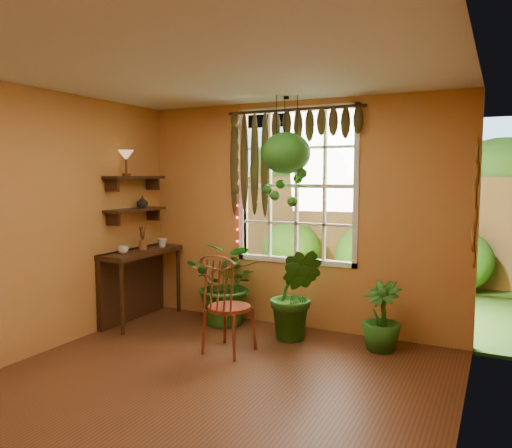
{
  "coord_description": "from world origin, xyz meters",
  "views": [
    {
      "loc": [
        2.21,
        -3.27,
        1.83
      ],
      "look_at": [
        0.02,
        1.15,
        1.34
      ],
      "focal_mm": 35.0,
      "sensor_mm": 36.0,
      "label": 1
    }
  ],
  "objects": [
    {
      "name": "shelf_vase",
      "position": [
        -1.87,
        1.73,
        1.49
      ],
      "size": [
        0.18,
        0.18,
        0.15
      ],
      "primitive_type": "imported",
      "rotation": [
        0.0,
        0.0,
        -0.38
      ],
      "color": "#B2AD99",
      "rests_on": "shelf_lower"
    },
    {
      "name": "brush_jar",
      "position": [
        -1.8,
        1.63,
        1.04
      ],
      "size": [
        0.1,
        0.1,
        0.37
      ],
      "color": "brown",
      "rests_on": "counter_ledge"
    },
    {
      "name": "counter_ledge",
      "position": [
        -1.91,
        1.6,
        0.55
      ],
      "size": [
        0.4,
        1.2,
        0.9
      ],
      "color": "#3B2010",
      "rests_on": "floor"
    },
    {
      "name": "shelf_lower",
      "position": [
        -1.88,
        1.6,
        1.4
      ],
      "size": [
        0.25,
        0.9,
        0.04
      ],
      "primitive_type": "cube",
      "color": "#3B2010",
      "rests_on": "wall_left"
    },
    {
      "name": "potted_plant_right",
      "position": [
        1.13,
        1.86,
        0.36
      ],
      "size": [
        0.53,
        0.53,
        0.72
      ],
      "primitive_type": "imported",
      "rotation": [
        0.0,
        0.0,
        -0.39
      ],
      "color": "#175015",
      "rests_on": "floor"
    },
    {
      "name": "windsor_chair",
      "position": [
        -0.28,
        1.08,
        0.34
      ],
      "size": [
        0.49,
        0.51,
        1.19
      ],
      "rotation": [
        0.0,
        0.0,
        -0.1
      ],
      "color": "maroon",
      "rests_on": "floor"
    },
    {
      "name": "ceiling",
      "position": [
        0.0,
        0.0,
        2.7
      ],
      "size": [
        4.5,
        4.5,
        0.0
      ],
      "primitive_type": "plane",
      "rotation": [
        3.14,
        0.0,
        0.0
      ],
      "color": "silver",
      "rests_on": "wall_back"
    },
    {
      "name": "string_lights",
      "position": [
        -0.76,
        2.19,
        1.75
      ],
      "size": [
        0.03,
        0.03,
        1.54
      ],
      "primitive_type": null,
      "color": "#FF2633",
      "rests_on": "window"
    },
    {
      "name": "shelf_upper",
      "position": [
        -1.88,
        1.6,
        1.8
      ],
      "size": [
        0.25,
        0.9,
        0.04
      ],
      "primitive_type": "cube",
      "color": "#3B2010",
      "rests_on": "wall_left"
    },
    {
      "name": "potted_plant_mid",
      "position": [
        0.2,
        1.76,
        0.52
      ],
      "size": [
        0.65,
        0.56,
        1.03
      ],
      "primitive_type": "imported",
      "rotation": [
        0.0,
        0.0,
        0.2
      ],
      "color": "#175015",
      "rests_on": "floor"
    },
    {
      "name": "wall_back",
      "position": [
        0.0,
        2.25,
        1.35
      ],
      "size": [
        4.0,
        0.0,
        4.0
      ],
      "primitive_type": "plane",
      "rotation": [
        1.57,
        0.0,
        0.0
      ],
      "color": "#BC8740",
      "rests_on": "floor"
    },
    {
      "name": "floor",
      "position": [
        0.0,
        0.0,
        0.0
      ],
      "size": [
        4.5,
        4.5,
        0.0
      ],
      "primitive_type": "plane",
      "color": "#563218",
      "rests_on": "ground"
    },
    {
      "name": "wall_left",
      "position": [
        -2.0,
        0.0,
        1.35
      ],
      "size": [
        0.0,
        4.5,
        4.5
      ],
      "primitive_type": "plane",
      "rotation": [
        1.57,
        0.0,
        1.57
      ],
      "color": "#BC8740",
      "rests_on": "floor"
    },
    {
      "name": "window",
      "position": [
        0.0,
        2.28,
        1.7
      ],
      "size": [
        1.52,
        0.1,
        1.86
      ],
      "color": "white",
      "rests_on": "wall_back"
    },
    {
      "name": "cup_b",
      "position": [
        -1.72,
        1.92,
        0.96
      ],
      "size": [
        0.16,
        0.16,
        0.11
      ],
      "primitive_type": "imported",
      "rotation": [
        0.0,
        0.0,
        0.41
      ],
      "color": "beige",
      "rests_on": "counter_ledge"
    },
    {
      "name": "potted_plant_left",
      "position": [
        -0.76,
        1.95,
        0.52
      ],
      "size": [
        1.01,
        0.9,
        1.03
      ],
      "primitive_type": "imported",
      "rotation": [
        0.0,
        0.0,
        0.11
      ],
      "color": "#175015",
      "rests_on": "floor"
    },
    {
      "name": "backyard",
      "position": [
        0.24,
        6.87,
        1.28
      ],
      "size": [
        14.0,
        10.0,
        12.0
      ],
      "color": "#2E5C1A",
      "rests_on": "ground"
    },
    {
      "name": "wall_right",
      "position": [
        2.0,
        0.0,
        1.35
      ],
      "size": [
        0.0,
        4.5,
        4.5
      ],
      "primitive_type": "plane",
      "rotation": [
        1.57,
        0.0,
        -1.57
      ],
      "color": "#BC8740",
      "rests_on": "floor"
    },
    {
      "name": "wall_plates",
      "position": [
        1.98,
        1.79,
        1.55
      ],
      "size": [
        0.04,
        0.32,
        1.1
      ],
      "primitive_type": null,
      "color": "beige",
      "rests_on": "wall_right"
    },
    {
      "name": "valance_vine",
      "position": [
        -0.08,
        2.16,
        2.28
      ],
      "size": [
        1.7,
        0.12,
        1.1
      ],
      "color": "#3B2010",
      "rests_on": "window"
    },
    {
      "name": "tiffany_lamp",
      "position": [
        -1.86,
        1.43,
        2.05
      ],
      "size": [
        0.19,
        0.19,
        0.31
      ],
      "color": "#593219",
      "rests_on": "shelf_upper"
    },
    {
      "name": "cup_a",
      "position": [
        -1.78,
        1.25,
        0.95
      ],
      "size": [
        0.13,
        0.13,
        0.09
      ],
      "primitive_type": "imported",
      "rotation": [
        0.0,
        0.0,
        -0.08
      ],
      "color": "silver",
      "rests_on": "counter_ledge"
    },
    {
      "name": "hanging_basket",
      "position": [
        0.02,
        1.91,
        2.0
      ],
      "size": [
        0.55,
        0.55,
        1.24
      ],
      "color": "black",
      "rests_on": "ceiling"
    }
  ]
}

